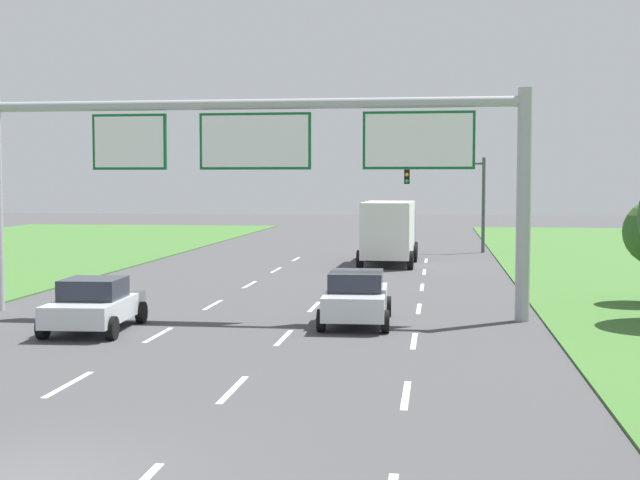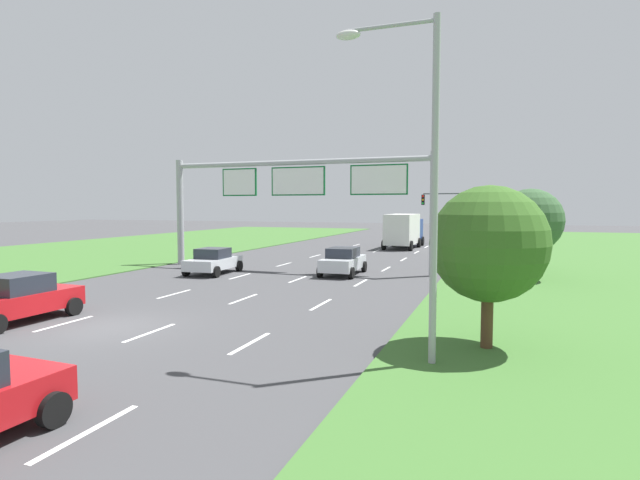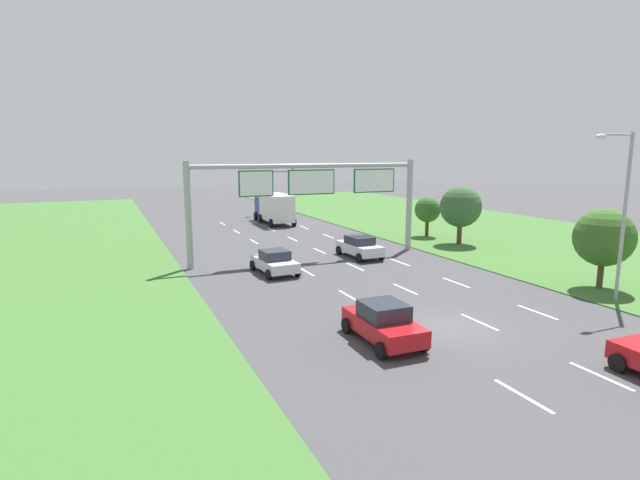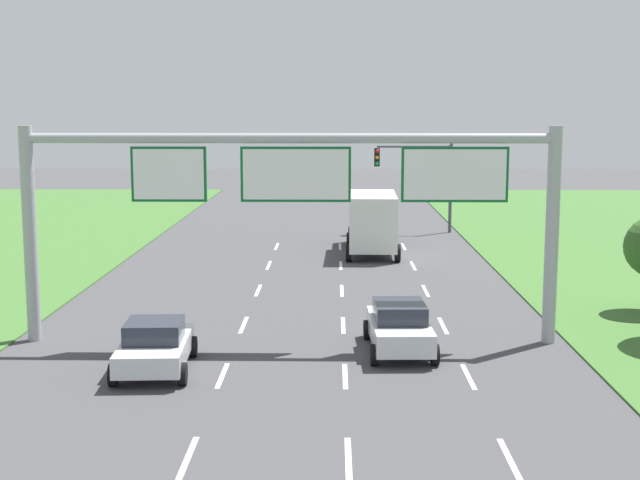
{
  "view_description": "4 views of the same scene",
  "coord_description": "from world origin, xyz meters",
  "px_view_note": "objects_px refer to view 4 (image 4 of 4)",
  "views": [
    {
      "loc": [
        5.84,
        -11.44,
        4.23
      ],
      "look_at": [
        2.37,
        14.78,
        2.47
      ],
      "focal_mm": 50.0,
      "sensor_mm": 36.0,
      "label": 1
    },
    {
      "loc": [
        11.96,
        -12.57,
        3.95
      ],
      "look_at": [
        1.51,
        16.17,
        1.85
      ],
      "focal_mm": 28.0,
      "sensor_mm": 36.0,
      "label": 2
    },
    {
      "loc": [
        -13.37,
        -16.76,
        7.48
      ],
      "look_at": [
        0.65,
        15.37,
        1.36
      ],
      "focal_mm": 28.0,
      "sensor_mm": 36.0,
      "label": 3
    },
    {
      "loc": [
        1.43,
        -12.46,
        7.53
      ],
      "look_at": [
        0.9,
        20.02,
        2.73
      ],
      "focal_mm": 50.0,
      "sensor_mm": 36.0,
      "label": 4
    }
  ],
  "objects_px": {
    "car_lead_silver": "(399,327)",
    "traffic_light_mast": "(419,169)",
    "car_near_red": "(155,346)",
    "sign_gantry": "(300,190)",
    "box_truck": "(372,220)"
  },
  "relations": [
    {
      "from": "car_lead_silver",
      "to": "traffic_light_mast",
      "type": "height_order",
      "value": "traffic_light_mast"
    },
    {
      "from": "car_near_red",
      "to": "sign_gantry",
      "type": "distance_m",
      "value": 6.76
    },
    {
      "from": "traffic_light_mast",
      "to": "car_lead_silver",
      "type": "bearing_deg",
      "value": -96.53
    },
    {
      "from": "box_truck",
      "to": "car_near_red",
      "type": "bearing_deg",
      "value": -107.11
    },
    {
      "from": "car_near_red",
      "to": "box_truck",
      "type": "height_order",
      "value": "box_truck"
    },
    {
      "from": "box_truck",
      "to": "sign_gantry",
      "type": "relative_size",
      "value": 0.44
    },
    {
      "from": "box_truck",
      "to": "car_lead_silver",
      "type": "bearing_deg",
      "value": -88.59
    },
    {
      "from": "box_truck",
      "to": "traffic_light_mast",
      "type": "bearing_deg",
      "value": 69.13
    },
    {
      "from": "car_near_red",
      "to": "car_lead_silver",
      "type": "xyz_separation_m",
      "value": [
        7.22,
        2.21,
        0.05
      ]
    },
    {
      "from": "sign_gantry",
      "to": "traffic_light_mast",
      "type": "bearing_deg",
      "value": 76.45
    },
    {
      "from": "car_lead_silver",
      "to": "sign_gantry",
      "type": "xyz_separation_m",
      "value": [
        -3.15,
        1.18,
        4.15
      ]
    },
    {
      "from": "car_near_red",
      "to": "traffic_light_mast",
      "type": "relative_size",
      "value": 0.72
    },
    {
      "from": "car_near_red",
      "to": "traffic_light_mast",
      "type": "distance_m",
      "value": 31.26
    },
    {
      "from": "car_near_red",
      "to": "box_truck",
      "type": "xyz_separation_m",
      "value": [
        7.17,
        21.58,
        0.97
      ]
    },
    {
      "from": "box_truck",
      "to": "traffic_light_mast",
      "type": "relative_size",
      "value": 1.34
    }
  ]
}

